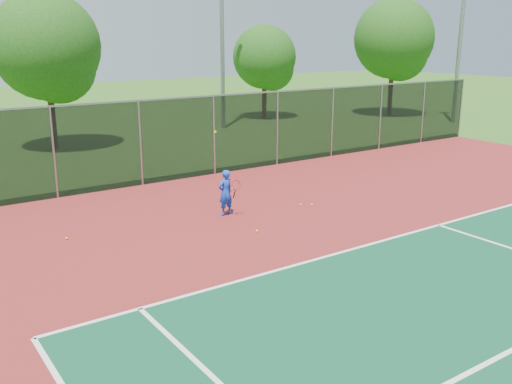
{
  "coord_description": "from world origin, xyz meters",
  "views": [
    {
      "loc": [
        -10.86,
        -6.61,
        5.15
      ],
      "look_at": [
        -2.87,
        5.0,
        1.3
      ],
      "focal_mm": 40.0,
      "sensor_mm": 36.0,
      "label": 1
    }
  ],
  "objects": [
    {
      "name": "tree_back_left",
      "position": [
        -3.53,
        20.65,
        4.51
      ],
      "size": [
        4.89,
        4.89,
        7.19
      ],
      "color": "#352213",
      "rests_on": "ground"
    },
    {
      "name": "practice_ball_4",
      "position": [
        -0.72,
        9.58,
        0.06
      ],
      "size": [
        0.07,
        0.07,
        0.07
      ],
      "primitive_type": "sphere",
      "color": "yellow",
      "rests_on": "court_apron"
    },
    {
      "name": "practice_ball_0",
      "position": [
        -2.54,
        5.43,
        0.06
      ],
      "size": [
        0.07,
        0.07,
        0.07
      ],
      "primitive_type": "sphere",
      "color": "yellow",
      "rests_on": "court_apron"
    },
    {
      "name": "court_apron",
      "position": [
        0.0,
        2.0,
        0.01
      ],
      "size": [
        30.0,
        20.0,
        0.02
      ],
      "primitive_type": "cube",
      "color": "maroon",
      "rests_on": "ground"
    },
    {
      "name": "fence_back",
      "position": [
        0.0,
        12.0,
        1.56
      ],
      "size": [
        30.0,
        0.06,
        3.03
      ],
      "color": "black",
      "rests_on": "court_apron"
    },
    {
      "name": "practice_ball_3",
      "position": [
        0.01,
        6.72,
        0.06
      ],
      "size": [
        0.07,
        0.07,
        0.07
      ],
      "primitive_type": "sphere",
      "color": "yellow",
      "rests_on": "court_apron"
    },
    {
      "name": "practice_ball_2",
      "position": [
        -6.98,
        7.78,
        0.06
      ],
      "size": [
        0.07,
        0.07,
        0.07
      ],
      "primitive_type": "sphere",
      "color": "yellow",
      "rests_on": "court_apron"
    },
    {
      "name": "floodlight_n",
      "position": [
        6.29,
        21.67,
        7.08
      ],
      "size": [
        0.9,
        0.4,
        12.6
      ],
      "color": "gray",
      "rests_on": "ground"
    },
    {
      "name": "floodlight_ne",
      "position": [
        19.28,
        15.57,
        7.08
      ],
      "size": [
        0.9,
        0.4,
        12.6
      ],
      "color": "gray",
      "rests_on": "ground"
    },
    {
      "name": "tree_back_right",
      "position": [
        18.56,
        20.0,
        4.8
      ],
      "size": [
        5.2,
        5.2,
        7.64
      ],
      "color": "#352213",
      "rests_on": "ground"
    },
    {
      "name": "tree_back_mid",
      "position": [
        10.81,
        23.72,
        3.71
      ],
      "size": [
        4.03,
        4.03,
        5.92
      ],
      "color": "#352213",
      "rests_on": "ground"
    },
    {
      "name": "practice_ball_1",
      "position": [
        0.3,
        6.51,
        0.06
      ],
      "size": [
        0.07,
        0.07,
        0.07
      ],
      "primitive_type": "sphere",
      "color": "yellow",
      "rests_on": "court_apron"
    },
    {
      "name": "tennis_player",
      "position": [
        -2.42,
        7.25,
        0.71
      ],
      "size": [
        0.59,
        0.61,
        2.54
      ],
      "color": "blue",
      "rests_on": "court_apron"
    },
    {
      "name": "ground",
      "position": [
        0.0,
        0.0,
        0.0
      ],
      "size": [
        120.0,
        120.0,
        0.0
      ],
      "primitive_type": "plane",
      "color": "#2A5A19",
      "rests_on": "ground"
    }
  ]
}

